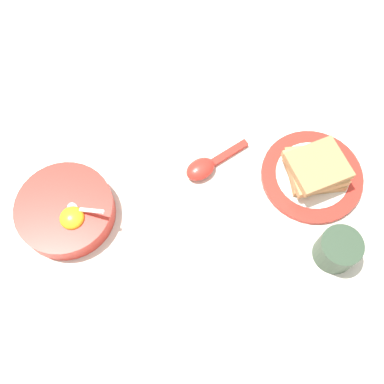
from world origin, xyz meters
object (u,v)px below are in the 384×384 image
Objects in this scene: soup_spoon at (205,166)px; drinking_cup at (338,249)px; egg_bowl at (66,210)px; toast_sandwich at (316,168)px; toast_plate at (312,176)px.

soup_spoon is 1.94× the size of drinking_cup.
egg_bowl is 1.39× the size of toast_sandwich.
toast_sandwich reaches higher than soup_spoon.
soup_spoon is 0.29m from drinking_cup.
drinking_cup is at bearing -18.51° from toast_sandwich.
egg_bowl reaches higher than soup_spoon.
drinking_cup is (0.15, -0.05, 0.03)m from toast_plate.
toast_sandwich is 0.21m from soup_spoon.
toast_plate is at bearing 161.74° from drinking_cup.
egg_bowl is 0.28m from soup_spoon.
egg_bowl is at bearing -96.25° from soup_spoon.
toast_plate is (0.14, 0.45, -0.02)m from egg_bowl.
toast_sandwich is 0.16m from drinking_cup.
egg_bowl is at bearing -125.55° from drinking_cup.
soup_spoon is at bearing -121.53° from toast_plate.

